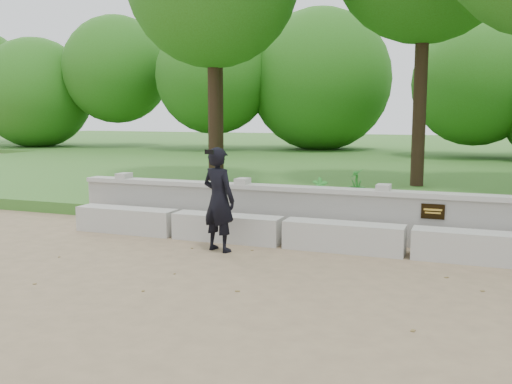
% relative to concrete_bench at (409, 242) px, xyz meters
% --- Properties ---
extents(ground, '(80.00, 80.00, 0.00)m').
position_rel_concrete_bench_xyz_m(ground, '(-0.00, -1.90, -0.22)').
color(ground, '#8F7757').
rests_on(ground, ground).
extents(lawn, '(40.00, 22.00, 0.25)m').
position_rel_concrete_bench_xyz_m(lawn, '(-0.00, 12.10, -0.10)').
color(lawn, '#396222').
rests_on(lawn, ground).
extents(concrete_bench, '(11.90, 0.45, 0.45)m').
position_rel_concrete_bench_xyz_m(concrete_bench, '(0.00, 0.00, 0.00)').
color(concrete_bench, '#ADABA3').
rests_on(concrete_bench, ground).
extents(parapet_wall, '(12.50, 0.35, 0.90)m').
position_rel_concrete_bench_xyz_m(parapet_wall, '(0.00, 0.70, 0.24)').
color(parapet_wall, '#A3A199').
rests_on(parapet_wall, ground).
extents(man_main, '(0.69, 0.64, 1.64)m').
position_rel_concrete_bench_xyz_m(man_main, '(-2.84, -0.69, 0.60)').
color(man_main, black).
rests_on(man_main, ground).
extents(shrub_a, '(0.39, 0.35, 0.62)m').
position_rel_concrete_bench_xyz_m(shrub_a, '(-2.02, 2.50, 0.33)').
color(shrub_a, '#2F8A2F').
rests_on(shrub_a, lawn).
extents(shrub_d, '(0.42, 0.45, 0.68)m').
position_rel_concrete_bench_xyz_m(shrub_d, '(-1.55, 3.85, 0.37)').
color(shrub_d, '#2F8A2F').
rests_on(shrub_d, lawn).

